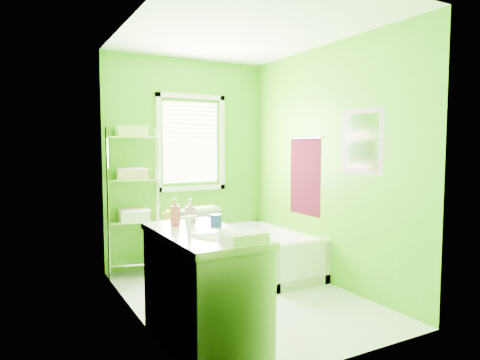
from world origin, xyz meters
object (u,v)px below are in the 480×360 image
vanity (203,286)px  bathtub (267,258)px  toilet (187,237)px  wire_shelf_unit (134,184)px

vanity → bathtub: bearing=44.4°
toilet → vanity: (-0.63, -1.92, 0.06)m
bathtub → wire_shelf_unit: wire_shelf_unit is taller
bathtub → toilet: toilet is taller
bathtub → vanity: 2.05m
toilet → wire_shelf_unit: 0.90m
toilet → wire_shelf_unit: bearing=-21.5°
bathtub → vanity: bearing=-135.6°
wire_shelf_unit → vanity: bearing=-91.0°
bathtub → toilet: size_ratio=1.92×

